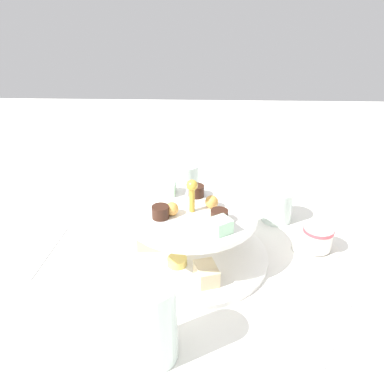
{
  "coord_description": "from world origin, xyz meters",
  "views": [
    {
      "loc": [
        0.61,
        0.02,
        0.45
      ],
      "look_at": [
        0.0,
        0.0,
        0.14
      ],
      "focal_mm": 36.84,
      "sensor_mm": 36.0,
      "label": 1
    }
  ],
  "objects_px": {
    "water_glass_tall_right": "(152,322)",
    "butter_knife_left": "(48,251)",
    "teacup_with_saucer": "(317,240)",
    "butter_knife_right": "(336,330)",
    "water_glass_short_left": "(277,206)",
    "water_glass_mid_back": "(186,185)",
    "tiered_serving_stand": "(192,237)"
  },
  "relations": [
    {
      "from": "tiered_serving_stand",
      "to": "teacup_with_saucer",
      "type": "relative_size",
      "value": 3.18
    },
    {
      "from": "water_glass_tall_right",
      "to": "teacup_with_saucer",
      "type": "relative_size",
      "value": 1.39
    },
    {
      "from": "teacup_with_saucer",
      "to": "butter_knife_right",
      "type": "height_order",
      "value": "teacup_with_saucer"
    },
    {
      "from": "water_glass_short_left",
      "to": "water_glass_mid_back",
      "type": "xyz_separation_m",
      "value": [
        -0.06,
        -0.2,
        0.02
      ]
    },
    {
      "from": "butter_knife_right",
      "to": "water_glass_short_left",
      "type": "bearing_deg",
      "value": 38.71
    },
    {
      "from": "water_glass_tall_right",
      "to": "teacup_with_saucer",
      "type": "xyz_separation_m",
      "value": [
        -0.26,
        0.29,
        -0.04
      ]
    },
    {
      "from": "butter_knife_left",
      "to": "water_glass_tall_right",
      "type": "bearing_deg",
      "value": 49.08
    },
    {
      "from": "water_glass_short_left",
      "to": "butter_knife_left",
      "type": "bearing_deg",
      "value": -73.44
    },
    {
      "from": "water_glass_tall_right",
      "to": "teacup_with_saucer",
      "type": "bearing_deg",
      "value": 132.2
    },
    {
      "from": "tiered_serving_stand",
      "to": "teacup_with_saucer",
      "type": "xyz_separation_m",
      "value": [
        -0.03,
        0.24,
        -0.02
      ]
    },
    {
      "from": "tiered_serving_stand",
      "to": "butter_knife_right",
      "type": "relative_size",
      "value": 1.68
    },
    {
      "from": "butter_knife_left",
      "to": "butter_knife_right",
      "type": "height_order",
      "value": "same"
    },
    {
      "from": "butter_knife_left",
      "to": "butter_knife_right",
      "type": "xyz_separation_m",
      "value": [
        0.18,
        0.5,
        0.0
      ]
    },
    {
      "from": "water_glass_tall_right",
      "to": "butter_knife_left",
      "type": "relative_size",
      "value": 0.73
    },
    {
      "from": "water_glass_tall_right",
      "to": "teacup_with_saucer",
      "type": "height_order",
      "value": "water_glass_tall_right"
    },
    {
      "from": "water_glass_short_left",
      "to": "water_glass_mid_back",
      "type": "height_order",
      "value": "water_glass_mid_back"
    },
    {
      "from": "tiered_serving_stand",
      "to": "butter_knife_right",
      "type": "height_order",
      "value": "tiered_serving_stand"
    },
    {
      "from": "water_glass_short_left",
      "to": "teacup_with_saucer",
      "type": "bearing_deg",
      "value": 28.17
    },
    {
      "from": "water_glass_short_left",
      "to": "butter_knife_right",
      "type": "distance_m",
      "value": 0.32
    },
    {
      "from": "butter_knife_left",
      "to": "butter_knife_right",
      "type": "distance_m",
      "value": 0.53
    },
    {
      "from": "water_glass_tall_right",
      "to": "water_glass_mid_back",
      "type": "xyz_separation_m",
      "value": [
        -0.43,
        0.02,
        -0.01
      ]
    },
    {
      "from": "teacup_with_saucer",
      "to": "butter_knife_right",
      "type": "bearing_deg",
      "value": -5.43
    },
    {
      "from": "tiered_serving_stand",
      "to": "butter_knife_right",
      "type": "bearing_deg",
      "value": 51.89
    },
    {
      "from": "water_glass_short_left",
      "to": "teacup_with_saucer",
      "type": "distance_m",
      "value": 0.13
    },
    {
      "from": "butter_knife_right",
      "to": "tiered_serving_stand",
      "type": "bearing_deg",
      "value": 83.36
    },
    {
      "from": "water_glass_short_left",
      "to": "tiered_serving_stand",
      "type": "bearing_deg",
      "value": -51.31
    },
    {
      "from": "teacup_with_saucer",
      "to": "butter_knife_right",
      "type": "xyz_separation_m",
      "value": [
        0.21,
        -0.02,
        -0.02
      ]
    },
    {
      "from": "tiered_serving_stand",
      "to": "butter_knife_right",
      "type": "distance_m",
      "value": 0.28
    },
    {
      "from": "tiered_serving_stand",
      "to": "water_glass_tall_right",
      "type": "bearing_deg",
      "value": -11.18
    },
    {
      "from": "water_glass_tall_right",
      "to": "water_glass_mid_back",
      "type": "relative_size",
      "value": 1.22
    },
    {
      "from": "water_glass_tall_right",
      "to": "butter_knife_left",
      "type": "height_order",
      "value": "water_glass_tall_right"
    },
    {
      "from": "water_glass_short_left",
      "to": "teacup_with_saucer",
      "type": "relative_size",
      "value": 0.78
    }
  ]
}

